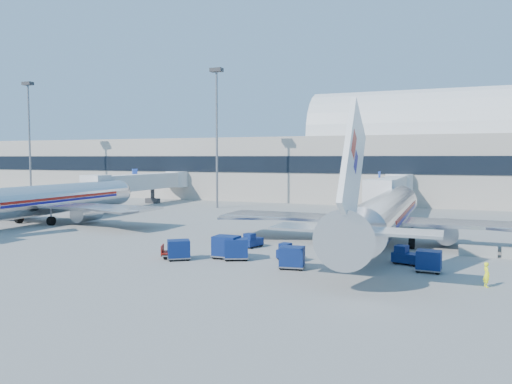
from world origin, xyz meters
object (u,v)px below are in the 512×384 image
at_px(airliner_mid, 41,200).
at_px(cart_solo_near, 292,257).
at_px(jetbridge_near, 391,187).
at_px(mast_far_west, 29,123).
at_px(mast_west, 217,117).
at_px(cart_train_c, 179,249).
at_px(tug_left, 252,241).
at_px(cart_train_a, 236,249).
at_px(airliner_main, 384,214).
at_px(tug_right, 406,256).
at_px(cart_solo_far, 429,261).
at_px(cart_train_b, 226,247).
at_px(ramp_worker, 487,275).
at_px(barrier_near, 478,251).
at_px(jetbridge_mid, 145,182).
at_px(tug_lead, 289,253).
at_px(cart_open_red, 175,254).

distance_m(airliner_mid, cart_solo_near, 39.17).
bearing_deg(jetbridge_near, mast_far_west, -179.32).
xyz_separation_m(mast_west, cart_train_c, (15.50, -38.53, -13.93)).
xyz_separation_m(mast_west, tug_left, (18.85, -31.08, -14.19)).
distance_m(cart_train_a, cart_train_c, 4.65).
distance_m(airliner_main, jetbridge_near, 26.43).
bearing_deg(tug_right, tug_left, -173.53).
height_order(airliner_main, tug_right, airliner_main).
relative_size(tug_right, cart_solo_far, 1.30).
distance_m(mast_far_west, cart_train_b, 70.68).
xyz_separation_m(airliner_main, tug_left, (-11.15, -5.58, -2.32)).
xyz_separation_m(mast_west, ramp_worker, (38.10, -38.58, -13.99)).
xyz_separation_m(mast_far_west, barrier_near, (78.00, -28.00, -14.34)).
bearing_deg(jetbridge_mid, ramp_worker, -36.88).
height_order(cart_train_b, cart_solo_near, cart_train_b).
bearing_deg(tug_lead, cart_train_b, -155.54).
bearing_deg(airliner_main, airliner_mid, 180.00).
xyz_separation_m(mast_far_west, mast_west, (40.00, 0.00, 0.00)).
distance_m(airliner_main, cart_solo_far, 11.23).
height_order(cart_solo_far, ramp_worker, ramp_worker).
bearing_deg(airliner_main, cart_solo_near, -111.48).
xyz_separation_m(tug_lead, cart_open_red, (-8.92, -2.86, -0.22)).
relative_size(airliner_main, cart_solo_near, 17.98).
height_order(jetbridge_mid, cart_solo_near, jetbridge_mid).
bearing_deg(airliner_mid, barrier_near, -2.87).
height_order(tug_lead, tug_left, tug_lead).
distance_m(cart_train_b, cart_open_red, 4.27).
bearing_deg(cart_train_b, jetbridge_near, 77.90).
bearing_deg(cart_train_b, cart_train_a, -10.26).
height_order(tug_right, ramp_worker, ramp_worker).
xyz_separation_m(jetbridge_near, mast_far_west, (-67.60, -0.81, 10.86)).
relative_size(mast_west, tug_right, 9.29).
height_order(mast_far_west, ramp_worker, mast_far_west).
distance_m(jetbridge_near, cart_train_b, 38.54).
xyz_separation_m(mast_far_west, tug_left, (58.85, -31.08, -14.19)).
bearing_deg(tug_left, ramp_worker, -94.26).
distance_m(mast_far_west, cart_solo_far, 83.71).
bearing_deg(barrier_near, tug_lead, -152.85).
xyz_separation_m(airliner_mid, cart_solo_far, (46.48, -10.09, -2.09)).
bearing_deg(cart_solo_far, airliner_mid, 171.43).
distance_m(airliner_mid, jetbridge_near, 47.55).
xyz_separation_m(barrier_near, cart_solo_far, (-3.52, -7.58, 0.39)).
height_order(tug_left, cart_train_c, cart_train_c).
bearing_deg(cart_train_a, cart_solo_far, -19.67).
bearing_deg(cart_train_c, mast_west, 76.43).
height_order(jetbridge_mid, tug_right, jetbridge_mid).
distance_m(airliner_main, airliner_mid, 42.00).
xyz_separation_m(jetbridge_mid, mast_west, (14.40, -0.81, 10.86)).
bearing_deg(tug_lead, mast_west, 133.33).
relative_size(airliner_mid, jetbridge_near, 1.35).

